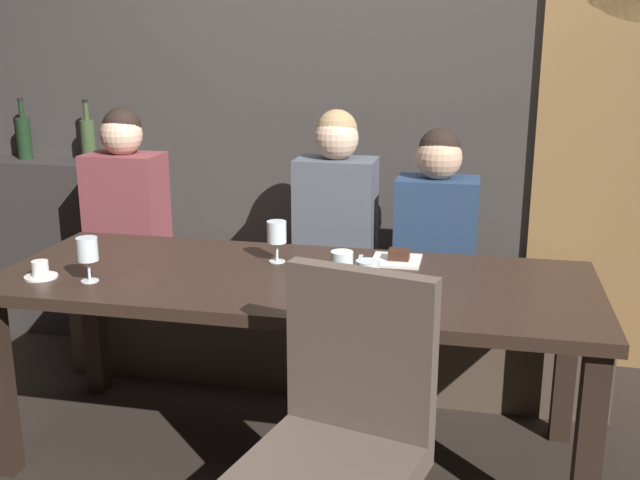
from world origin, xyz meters
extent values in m
plane|color=black|center=(0.00, 0.00, 0.00)|extent=(9.00, 9.00, 0.00)
cube|color=#383330|center=(0.00, 1.22, 1.50)|extent=(6.00, 0.12, 3.00)
cube|color=olive|center=(1.35, 1.15, 1.05)|extent=(0.90, 0.05, 2.10)
cube|color=#2F2B29|center=(-1.55, 1.04, 0.47)|extent=(1.10, 0.28, 0.95)
cube|color=black|center=(-1.03, -0.35, 0.35)|extent=(0.08, 0.08, 0.69)
cube|color=black|center=(1.03, -0.35, 0.35)|extent=(0.08, 0.08, 0.69)
cube|color=black|center=(-1.03, 0.35, 0.35)|extent=(0.08, 0.08, 0.69)
cube|color=black|center=(1.03, 0.35, 0.35)|extent=(0.08, 0.08, 0.69)
cube|color=#302119|center=(0.00, 0.00, 0.72)|extent=(2.20, 0.84, 0.04)
cube|color=#4A3C2E|center=(0.00, 0.70, 0.17)|extent=(2.50, 0.40, 0.35)
cube|color=brown|center=(0.00, 0.70, 0.40)|extent=(2.50, 0.44, 0.10)
cube|color=brown|center=(0.30, -0.80, 0.46)|extent=(0.53, 0.53, 0.08)
cube|color=brown|center=(0.35, -0.62, 0.74)|extent=(0.44, 0.16, 0.48)
cube|color=brown|center=(-1.02, 0.72, 0.75)|extent=(0.36, 0.24, 0.60)
sphere|color=#DBB293|center=(-1.02, 0.72, 1.14)|extent=(0.20, 0.20, 0.20)
sphere|color=black|center=(-1.02, 0.73, 1.18)|extent=(0.18, 0.18, 0.18)
cube|color=#4C515B|center=(0.02, 0.72, 0.76)|extent=(0.36, 0.24, 0.61)
sphere|color=#DBB293|center=(0.02, 0.72, 1.16)|extent=(0.20, 0.20, 0.20)
sphere|color=#9E7F56|center=(0.02, 0.73, 1.19)|extent=(0.18, 0.18, 0.18)
cube|color=navy|center=(0.47, 0.72, 0.72)|extent=(0.36, 0.24, 0.54)
sphere|color=tan|center=(0.47, 0.72, 1.09)|extent=(0.20, 0.20, 0.20)
sphere|color=black|center=(0.47, 0.73, 1.12)|extent=(0.18, 0.18, 0.18)
cylinder|color=black|center=(-1.77, 1.06, 1.06)|extent=(0.08, 0.08, 0.22)
cylinder|color=black|center=(-1.77, 1.06, 1.21)|extent=(0.03, 0.03, 0.09)
cylinder|color=black|center=(-1.77, 1.06, 1.27)|extent=(0.03, 0.03, 0.02)
cylinder|color=#384728|center=(-1.38, 1.05, 1.06)|extent=(0.08, 0.08, 0.22)
cylinder|color=#384728|center=(-1.38, 1.05, 1.21)|extent=(0.03, 0.03, 0.09)
cylinder|color=black|center=(-1.38, 1.05, 1.27)|extent=(0.03, 0.03, 0.02)
cylinder|color=silver|center=(0.22, -0.20, 0.74)|extent=(0.06, 0.06, 0.00)
cylinder|color=silver|center=(0.22, -0.20, 0.78)|extent=(0.01, 0.01, 0.07)
cylinder|color=silver|center=(0.22, -0.20, 0.86)|extent=(0.08, 0.08, 0.08)
cylinder|color=silver|center=(-0.71, -0.22, 0.74)|extent=(0.06, 0.06, 0.00)
cylinder|color=silver|center=(-0.71, -0.22, 0.78)|extent=(0.01, 0.01, 0.07)
cylinder|color=silver|center=(-0.71, -0.22, 0.86)|extent=(0.08, 0.08, 0.08)
cylinder|color=gold|center=(-0.71, -0.22, 0.84)|extent=(0.07, 0.07, 0.03)
cylinder|color=silver|center=(0.32, -0.28, 0.74)|extent=(0.06, 0.06, 0.00)
cylinder|color=silver|center=(0.32, -0.28, 0.78)|extent=(0.01, 0.01, 0.07)
cylinder|color=silver|center=(0.32, -0.28, 0.86)|extent=(0.08, 0.08, 0.08)
cylinder|color=silver|center=(-0.11, 0.16, 0.74)|extent=(0.06, 0.06, 0.00)
cylinder|color=silver|center=(-0.11, 0.16, 0.78)|extent=(0.01, 0.01, 0.07)
cylinder|color=silver|center=(-0.11, 0.16, 0.86)|extent=(0.08, 0.08, 0.08)
cylinder|color=gold|center=(-0.11, 0.16, 0.84)|extent=(0.07, 0.07, 0.04)
cylinder|color=white|center=(-0.90, -0.22, 0.74)|extent=(0.12, 0.12, 0.01)
cylinder|color=white|center=(-0.90, -0.22, 0.78)|extent=(0.06, 0.06, 0.06)
cylinder|color=brown|center=(-0.90, -0.22, 0.80)|extent=(0.05, 0.05, 0.01)
cube|color=white|center=(0.35, 0.26, 0.74)|extent=(0.19, 0.19, 0.01)
cube|color=#381E14|center=(0.36, 0.26, 0.77)|extent=(0.08, 0.06, 0.04)
cube|color=silver|center=(0.21, 0.22, 0.74)|extent=(0.03, 0.17, 0.01)
cube|color=silver|center=(0.22, 0.10, 0.74)|extent=(0.13, 0.12, 0.01)
camera|label=1|loc=(0.65, -2.55, 1.60)|focal=42.01mm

